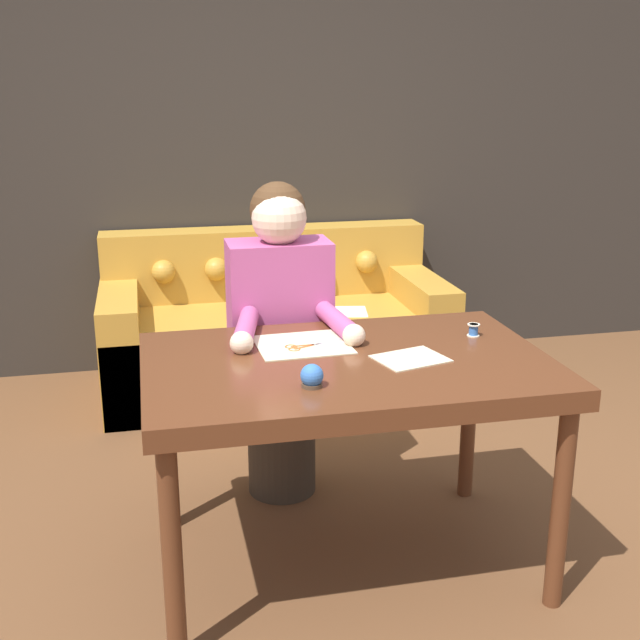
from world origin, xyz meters
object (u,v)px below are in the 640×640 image
(scissors, at_px, (307,346))
(pin_cushion, at_px, (312,377))
(person, at_px, (281,341))
(dining_table, at_px, (347,381))
(thread_spool, at_px, (473,330))
(couch, at_px, (273,332))

(scissors, xyz_separation_m, pin_cushion, (-0.06, -0.37, 0.03))
(person, bearing_deg, dining_table, -77.45)
(thread_spool, bearing_deg, scissors, 179.07)
(thread_spool, height_order, pin_cushion, pin_cushion)
(couch, height_order, scissors, couch)
(couch, distance_m, scissors, 1.73)
(dining_table, relative_size, person, 1.04)
(person, relative_size, scissors, 5.40)
(dining_table, height_order, person, person)
(dining_table, height_order, couch, couch)
(dining_table, bearing_deg, pin_cushion, -127.09)
(thread_spool, bearing_deg, dining_table, -164.53)
(person, distance_m, thread_spool, 0.77)
(thread_spool, relative_size, pin_cushion, 0.63)
(scissors, distance_m, pin_cushion, 0.37)
(couch, xyz_separation_m, thread_spool, (0.46, -1.67, 0.50))
(scissors, relative_size, thread_spool, 5.30)
(dining_table, xyz_separation_m, pin_cushion, (-0.17, -0.22, 0.11))
(person, height_order, scissors, person)
(dining_table, relative_size, couch, 0.72)
(person, xyz_separation_m, scissors, (0.02, -0.42, 0.11))
(scissors, height_order, thread_spool, thread_spool)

